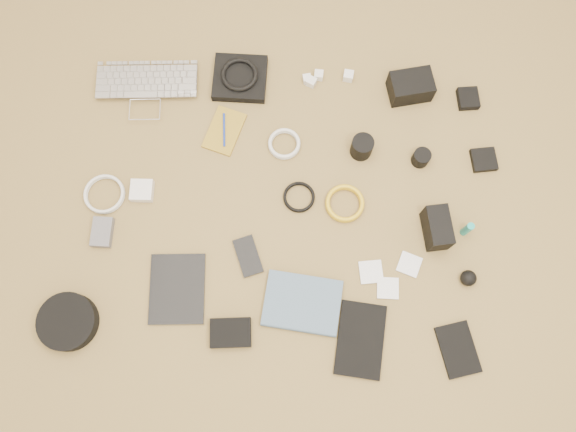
# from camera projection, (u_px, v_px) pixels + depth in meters

# --- Properties ---
(laptop) EXTENTS (0.37, 0.28, 0.03)m
(laptop) POSITION_uv_depth(u_px,v_px,m) (147.00, 94.00, 1.92)
(laptop) COLOR silver
(laptop) RESTS_ON ground
(headphone_pouch) EXTENTS (0.19, 0.18, 0.03)m
(headphone_pouch) POSITION_uv_depth(u_px,v_px,m) (240.00, 78.00, 1.94)
(headphone_pouch) COLOR black
(headphone_pouch) RESTS_ON ground
(headphones) EXTENTS (0.13, 0.13, 0.02)m
(headphones) POSITION_uv_depth(u_px,v_px,m) (239.00, 75.00, 1.91)
(headphones) COLOR black
(headphones) RESTS_ON headphone_pouch
(charger_a) EXTENTS (0.03, 0.03, 0.03)m
(charger_a) POSITION_uv_depth(u_px,v_px,m) (307.00, 79.00, 1.94)
(charger_a) COLOR silver
(charger_a) RESTS_ON ground
(charger_b) EXTENTS (0.03, 0.03, 0.03)m
(charger_b) POSITION_uv_depth(u_px,v_px,m) (319.00, 75.00, 1.94)
(charger_b) COLOR silver
(charger_b) RESTS_ON ground
(charger_c) EXTENTS (0.04, 0.04, 0.03)m
(charger_c) POSITION_uv_depth(u_px,v_px,m) (348.00, 76.00, 1.94)
(charger_c) COLOR silver
(charger_c) RESTS_ON ground
(charger_d) EXTENTS (0.04, 0.04, 0.03)m
(charger_d) POSITION_uv_depth(u_px,v_px,m) (311.00, 82.00, 1.93)
(charger_d) COLOR silver
(charger_d) RESTS_ON ground
(dslr_camera) EXTENTS (0.16, 0.13, 0.08)m
(dslr_camera) POSITION_uv_depth(u_px,v_px,m) (411.00, 87.00, 1.90)
(dslr_camera) COLOR black
(dslr_camera) RESTS_ON ground
(lens_pouch) EXTENTS (0.08, 0.09, 0.03)m
(lens_pouch) POSITION_uv_depth(u_px,v_px,m) (468.00, 99.00, 1.92)
(lens_pouch) COLOR black
(lens_pouch) RESTS_ON ground
(notebook_olive) EXTENTS (0.14, 0.18, 0.01)m
(notebook_olive) POSITION_uv_depth(u_px,v_px,m) (224.00, 131.00, 1.90)
(notebook_olive) COLOR olive
(notebook_olive) RESTS_ON ground
(pen_blue) EXTENTS (0.02, 0.12, 0.01)m
(pen_blue) POSITION_uv_depth(u_px,v_px,m) (224.00, 130.00, 1.89)
(pen_blue) COLOR #142FA5
(pen_blue) RESTS_ON notebook_olive
(cable_white_a) EXTENTS (0.14, 0.14, 0.01)m
(cable_white_a) POSITION_uv_depth(u_px,v_px,m) (284.00, 145.00, 1.88)
(cable_white_a) COLOR silver
(cable_white_a) RESTS_ON ground
(lens_a) EXTENTS (0.08, 0.08, 0.08)m
(lens_a) POSITION_uv_depth(u_px,v_px,m) (362.00, 147.00, 1.84)
(lens_a) COLOR black
(lens_a) RESTS_ON ground
(lens_b) EXTENTS (0.07, 0.07, 0.05)m
(lens_b) POSITION_uv_depth(u_px,v_px,m) (421.00, 158.00, 1.85)
(lens_b) COLOR black
(lens_b) RESTS_ON ground
(card_reader) EXTENTS (0.09, 0.09, 0.02)m
(card_reader) POSITION_uv_depth(u_px,v_px,m) (484.00, 160.00, 1.86)
(card_reader) COLOR black
(card_reader) RESTS_ON ground
(power_brick) EXTENTS (0.08, 0.08, 0.03)m
(power_brick) POSITION_uv_depth(u_px,v_px,m) (142.00, 191.00, 1.83)
(power_brick) COLOR silver
(power_brick) RESTS_ON ground
(cable_white_b) EXTENTS (0.16, 0.16, 0.01)m
(cable_white_b) POSITION_uv_depth(u_px,v_px,m) (105.00, 195.00, 1.83)
(cable_white_b) COLOR silver
(cable_white_b) RESTS_ON ground
(cable_black) EXTENTS (0.11, 0.11, 0.01)m
(cable_black) POSITION_uv_depth(u_px,v_px,m) (299.00, 197.00, 1.83)
(cable_black) COLOR black
(cable_black) RESTS_ON ground
(cable_yellow) EXTENTS (0.16, 0.16, 0.01)m
(cable_yellow) POSITION_uv_depth(u_px,v_px,m) (344.00, 204.00, 1.82)
(cable_yellow) COLOR gold
(cable_yellow) RESTS_ON ground
(flash) EXTENTS (0.10, 0.14, 0.10)m
(flash) POSITION_uv_depth(u_px,v_px,m) (437.00, 228.00, 1.76)
(flash) COLOR black
(flash) RESTS_ON ground
(lens_cleaner) EXTENTS (0.03, 0.03, 0.08)m
(lens_cleaner) POSITION_uv_depth(u_px,v_px,m) (467.00, 229.00, 1.77)
(lens_cleaner) COLOR teal
(lens_cleaner) RESTS_ON ground
(battery_charger) EXTENTS (0.07, 0.10, 0.03)m
(battery_charger) POSITION_uv_depth(u_px,v_px,m) (102.00, 232.00, 1.79)
(battery_charger) COLOR #57575C
(battery_charger) RESTS_ON ground
(tablet) EXTENTS (0.20, 0.24, 0.01)m
(tablet) POSITION_uv_depth(u_px,v_px,m) (177.00, 289.00, 1.75)
(tablet) COLOR black
(tablet) RESTS_ON ground
(phone) EXTENTS (0.11, 0.14, 0.01)m
(phone) POSITION_uv_depth(u_px,v_px,m) (248.00, 256.00, 1.78)
(phone) COLOR black
(phone) RESTS_ON ground
(filter_case_left) EXTENTS (0.08, 0.08, 0.01)m
(filter_case_left) POSITION_uv_depth(u_px,v_px,m) (371.00, 272.00, 1.77)
(filter_case_left) COLOR silver
(filter_case_left) RESTS_ON ground
(filter_case_mid) EXTENTS (0.07, 0.07, 0.01)m
(filter_case_mid) POSITION_uv_depth(u_px,v_px,m) (388.00, 288.00, 1.75)
(filter_case_mid) COLOR silver
(filter_case_mid) RESTS_ON ground
(filter_case_right) EXTENTS (0.08, 0.08, 0.01)m
(filter_case_right) POSITION_uv_depth(u_px,v_px,m) (409.00, 264.00, 1.77)
(filter_case_right) COLOR silver
(filter_case_right) RESTS_ON ground
(air_blower) EXTENTS (0.06, 0.06, 0.05)m
(air_blower) POSITION_uv_depth(u_px,v_px,m) (468.00, 278.00, 1.74)
(air_blower) COLOR black
(air_blower) RESTS_ON ground
(headphone_case) EXTENTS (0.22, 0.22, 0.05)m
(headphone_case) POSITION_uv_depth(u_px,v_px,m) (68.00, 322.00, 1.71)
(headphone_case) COLOR black
(headphone_case) RESTS_ON ground
(drive_case) EXTENTS (0.13, 0.10, 0.03)m
(drive_case) POSITION_uv_depth(u_px,v_px,m) (231.00, 333.00, 1.71)
(drive_case) COLOR black
(drive_case) RESTS_ON ground
(paperback) EXTENTS (0.24, 0.19, 0.02)m
(paperback) POSITION_uv_depth(u_px,v_px,m) (298.00, 332.00, 1.71)
(paperback) COLOR #476079
(paperback) RESTS_ON ground
(notebook_black_a) EXTENTS (0.15, 0.23, 0.02)m
(notebook_black_a) POSITION_uv_depth(u_px,v_px,m) (360.00, 340.00, 1.71)
(notebook_black_a) COLOR black
(notebook_black_a) RESTS_ON ground
(notebook_black_b) EXTENTS (0.15, 0.18, 0.01)m
(notebook_black_b) POSITION_uv_depth(u_px,v_px,m) (458.00, 350.00, 1.70)
(notebook_black_b) COLOR black
(notebook_black_b) RESTS_ON ground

